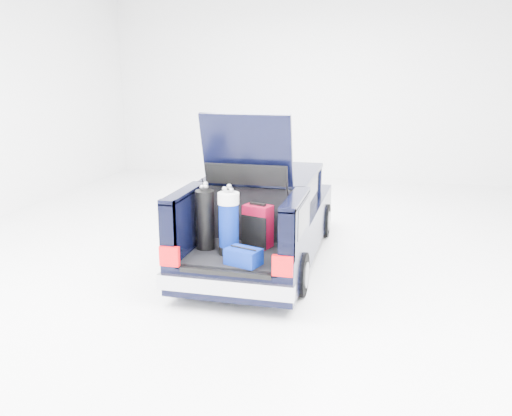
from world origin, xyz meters
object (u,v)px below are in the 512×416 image
(car, at_px, (265,218))
(black_golf_bag, at_px, (205,219))
(red_suitcase, at_px, (258,226))
(blue_golf_bag, at_px, (229,223))
(blue_duffel, at_px, (243,256))

(car, height_order, black_golf_bag, car)
(red_suitcase, height_order, black_golf_bag, black_golf_bag)
(car, distance_m, red_suitcase, 1.29)
(car, relative_size, black_golf_bag, 4.94)
(blue_golf_bag, height_order, blue_duffel, blue_golf_bag)
(black_golf_bag, height_order, blue_golf_bag, blue_golf_bag)
(car, height_order, red_suitcase, car)
(car, xyz_separation_m, blue_duffel, (0.18, -2.01, 0.03))
(red_suitcase, distance_m, black_golf_bag, 0.75)
(blue_golf_bag, bearing_deg, black_golf_bag, 158.45)
(red_suitcase, xyz_separation_m, blue_duffel, (-0.01, -0.75, -0.19))
(car, bearing_deg, red_suitcase, -81.65)
(car, height_order, blue_golf_bag, car)
(black_golf_bag, bearing_deg, red_suitcase, 3.42)
(car, xyz_separation_m, red_suitcase, (0.18, -1.26, 0.23))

